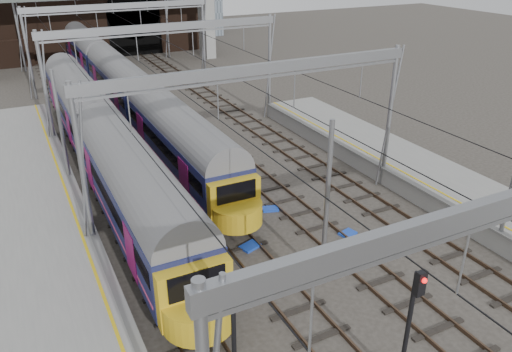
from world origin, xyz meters
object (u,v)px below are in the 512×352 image
train_second (101,138)px  signal_near_left (234,319)px  signal_near_centre (412,315)px  train_main (102,65)px

train_second → signal_near_left: size_ratio=6.88×
train_second → signal_near_left: 18.12m
train_second → signal_near_centre: (5.08, -20.24, 0.41)m
train_main → signal_near_left: bearing=-95.6°
signal_near_left → train_main: bearing=88.7°
train_main → signal_near_left: size_ratio=13.16×
train_main → signal_near_left: (-3.73, -38.09, 0.54)m
train_second → signal_near_left: (0.27, -18.11, 0.48)m
signal_near_left → signal_near_centre: (4.81, -2.12, -0.07)m
signal_near_centre → signal_near_left: bearing=152.8°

